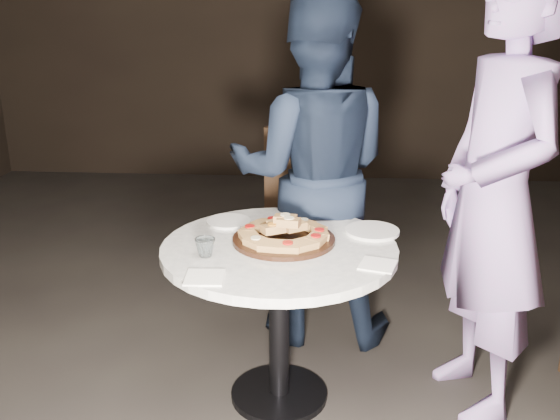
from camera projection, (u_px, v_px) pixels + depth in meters
name	position (u px, v px, depth m)	size (l,w,h in m)	color
floor	(294.00, 394.00, 2.71)	(7.00, 7.00, 0.00)	black
table	(279.00, 275.00, 2.51)	(1.05, 1.05, 0.70)	black
serving_board	(284.00, 240.00, 2.50)	(0.41, 0.41, 0.02)	black
focaccia_pile	(284.00, 231.00, 2.49)	(0.37, 0.36, 0.10)	#A67640
plate_left	(229.00, 221.00, 2.71)	(0.19, 0.19, 0.01)	white
plate_right	(372.00, 231.00, 2.60)	(0.23, 0.23, 0.01)	white
water_glass	(205.00, 247.00, 2.35)	(0.08, 0.08, 0.07)	silver
napkin_near	(205.00, 277.00, 2.17)	(0.13, 0.13, 0.01)	white
napkin_far	(378.00, 265.00, 2.28)	(0.13, 0.13, 0.01)	white
chair_far	(311.00, 198.00, 3.49)	(0.53, 0.54, 0.99)	black
diner_navy	(312.00, 173.00, 2.97)	(0.82, 0.64, 1.68)	black
diner_teal	(495.00, 200.00, 2.39)	(0.65, 0.43, 1.79)	#866EAE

